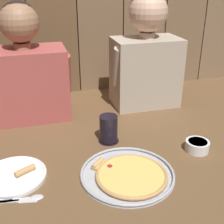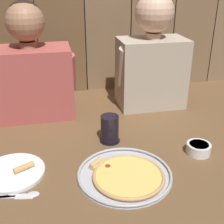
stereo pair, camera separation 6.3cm
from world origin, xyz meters
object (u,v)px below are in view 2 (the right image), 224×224
drinking_glass (110,129)px  dinner_plate (13,172)px  pizza_tray (126,175)px  diner_right (152,54)px  diner_left (31,69)px  dipping_bowl (199,148)px

drinking_glass → dinner_plate: bearing=-158.0°
pizza_tray → drinking_glass: (-0.01, 0.26, 0.05)m
dinner_plate → drinking_glass: size_ratio=1.96×
drinking_glass → diner_right: bearing=49.4°
diner_left → diner_right: 0.63m
diner_left → diner_right: diner_right is taller
dinner_plate → diner_left: 0.57m
pizza_tray → dipping_bowl: dipping_bowl is taller
pizza_tray → drinking_glass: size_ratio=2.86×
pizza_tray → diner_left: 0.74m
diner_right → dinner_plate: bearing=-143.7°
dipping_bowl → diner_right: bearing=93.8°
dinner_plate → diner_left: diner_left is taller
pizza_tray → dipping_bowl: bearing=15.5°
drinking_glass → dipping_bowl: bearing=-27.2°
pizza_tray → dinner_plate: 0.42m
pizza_tray → drinking_glass: 0.27m
pizza_tray → dinner_plate: bearing=165.6°
dipping_bowl → diner_left: bearing=141.5°
drinking_glass → diner_left: size_ratio=0.21×
pizza_tray → diner_right: size_ratio=0.58×
dinner_plate → dipping_bowl: 0.74m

